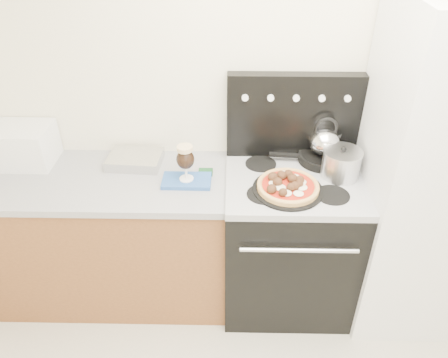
{
  "coord_description": "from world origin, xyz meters",
  "views": [
    {
      "loc": [
        -0.27,
        -0.83,
        2.28
      ],
      "look_at": [
        -0.31,
        1.05,
        1.0
      ],
      "focal_mm": 35.0,
      "sensor_mm": 36.0,
      "label": 1
    }
  ],
  "objects_px": {
    "stove_body": "(288,243)",
    "pizza": "(288,185)",
    "fridge": "(425,178)",
    "oven_mitt": "(187,181)",
    "pizza_pan": "(288,189)",
    "base_cabinet": "(110,240)",
    "toaster_oven": "(21,145)",
    "tea_kettle": "(325,139)",
    "beer_glass": "(186,163)",
    "stock_pot": "(341,165)",
    "skillet": "(322,158)"
  },
  "relations": [
    {
      "from": "beer_glass",
      "to": "tea_kettle",
      "type": "xyz_separation_m",
      "value": [
        0.78,
        0.21,
        0.04
      ]
    },
    {
      "from": "tea_kettle",
      "to": "stock_pot",
      "type": "bearing_deg",
      "value": -63.23
    },
    {
      "from": "stock_pot",
      "to": "toaster_oven",
      "type": "bearing_deg",
      "value": 175.35
    },
    {
      "from": "pizza",
      "to": "skillet",
      "type": "xyz_separation_m",
      "value": [
        0.23,
        0.3,
        -0.01
      ]
    },
    {
      "from": "pizza_pan",
      "to": "pizza",
      "type": "relative_size",
      "value": 1.15
    },
    {
      "from": "base_cabinet",
      "to": "toaster_oven",
      "type": "height_order",
      "value": "toaster_oven"
    },
    {
      "from": "oven_mitt",
      "to": "skillet",
      "type": "bearing_deg",
      "value": 14.91
    },
    {
      "from": "oven_mitt",
      "to": "pizza",
      "type": "distance_m",
      "value": 0.56
    },
    {
      "from": "beer_glass",
      "to": "toaster_oven",
      "type": "bearing_deg",
      "value": 168.39
    },
    {
      "from": "skillet",
      "to": "tea_kettle",
      "type": "xyz_separation_m",
      "value": [
        0.0,
        0.0,
        0.12
      ]
    },
    {
      "from": "stove_body",
      "to": "stock_pot",
      "type": "distance_m",
      "value": 0.61
    },
    {
      "from": "oven_mitt",
      "to": "tea_kettle",
      "type": "height_order",
      "value": "tea_kettle"
    },
    {
      "from": "beer_glass",
      "to": "stock_pot",
      "type": "relative_size",
      "value": 1.03
    },
    {
      "from": "skillet",
      "to": "toaster_oven",
      "type": "bearing_deg",
      "value": -179.8
    },
    {
      "from": "pizza",
      "to": "toaster_oven",
      "type": "bearing_deg",
      "value": 169.14
    },
    {
      "from": "stove_body",
      "to": "fridge",
      "type": "bearing_deg",
      "value": -2.05
    },
    {
      "from": "oven_mitt",
      "to": "stock_pot",
      "type": "bearing_deg",
      "value": 3.51
    },
    {
      "from": "oven_mitt",
      "to": "base_cabinet",
      "type": "bearing_deg",
      "value": 175.21
    },
    {
      "from": "stove_body",
      "to": "beer_glass",
      "type": "xyz_separation_m",
      "value": [
        -0.6,
        -0.02,
        0.59
      ]
    },
    {
      "from": "tea_kettle",
      "to": "beer_glass",
      "type": "bearing_deg",
      "value": -163.35
    },
    {
      "from": "pizza_pan",
      "to": "stock_pot",
      "type": "relative_size",
      "value": 1.81
    },
    {
      "from": "fridge",
      "to": "skillet",
      "type": "height_order",
      "value": "fridge"
    },
    {
      "from": "oven_mitt",
      "to": "pizza_pan",
      "type": "distance_m",
      "value": 0.56
    },
    {
      "from": "pizza",
      "to": "tea_kettle",
      "type": "bearing_deg",
      "value": 52.52
    },
    {
      "from": "pizza_pan",
      "to": "tea_kettle",
      "type": "height_order",
      "value": "tea_kettle"
    },
    {
      "from": "oven_mitt",
      "to": "tea_kettle",
      "type": "bearing_deg",
      "value": 14.91
    },
    {
      "from": "tea_kettle",
      "to": "stock_pot",
      "type": "height_order",
      "value": "tea_kettle"
    },
    {
      "from": "pizza_pan",
      "to": "skillet",
      "type": "relative_size",
      "value": 1.36
    },
    {
      "from": "fridge",
      "to": "pizza",
      "type": "height_order",
      "value": "fridge"
    },
    {
      "from": "stove_body",
      "to": "pizza",
      "type": "distance_m",
      "value": 0.53
    },
    {
      "from": "fridge",
      "to": "stove_body",
      "type": "bearing_deg",
      "value": 177.95
    },
    {
      "from": "stove_body",
      "to": "stock_pot",
      "type": "height_order",
      "value": "stock_pot"
    },
    {
      "from": "skillet",
      "to": "stove_body",
      "type": "bearing_deg",
      "value": -133.3
    },
    {
      "from": "fridge",
      "to": "stock_pot",
      "type": "relative_size",
      "value": 9.17
    },
    {
      "from": "oven_mitt",
      "to": "pizza",
      "type": "xyz_separation_m",
      "value": [
        0.55,
        -0.09,
        0.04
      ]
    },
    {
      "from": "fridge",
      "to": "oven_mitt",
      "type": "height_order",
      "value": "fridge"
    },
    {
      "from": "base_cabinet",
      "to": "beer_glass",
      "type": "height_order",
      "value": "beer_glass"
    },
    {
      "from": "toaster_oven",
      "to": "pizza",
      "type": "distance_m",
      "value": 1.55
    },
    {
      "from": "base_cabinet",
      "to": "pizza",
      "type": "relative_size",
      "value": 4.44
    },
    {
      "from": "base_cabinet",
      "to": "stove_body",
      "type": "relative_size",
      "value": 1.65
    },
    {
      "from": "skillet",
      "to": "fridge",
      "type": "bearing_deg",
      "value": -22.33
    },
    {
      "from": "pizza",
      "to": "skillet",
      "type": "height_order",
      "value": "pizza"
    },
    {
      "from": "pizza",
      "to": "stove_body",
      "type": "bearing_deg",
      "value": 65.2
    },
    {
      "from": "stove_body",
      "to": "oven_mitt",
      "type": "bearing_deg",
      "value": -178.33
    },
    {
      "from": "tea_kettle",
      "to": "pizza_pan",
      "type": "bearing_deg",
      "value": -125.74
    },
    {
      "from": "beer_glass",
      "to": "oven_mitt",
      "type": "bearing_deg",
      "value": 0.0
    },
    {
      "from": "pizza_pan",
      "to": "base_cabinet",
      "type": "bearing_deg",
      "value": 172.74
    },
    {
      "from": "pizza_pan",
      "to": "pizza",
      "type": "bearing_deg",
      "value": 0.0
    },
    {
      "from": "pizza_pan",
      "to": "pizza",
      "type": "distance_m",
      "value": 0.03
    },
    {
      "from": "base_cabinet",
      "to": "tea_kettle",
      "type": "xyz_separation_m",
      "value": [
        1.28,
        0.16,
        0.64
      ]
    }
  ]
}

